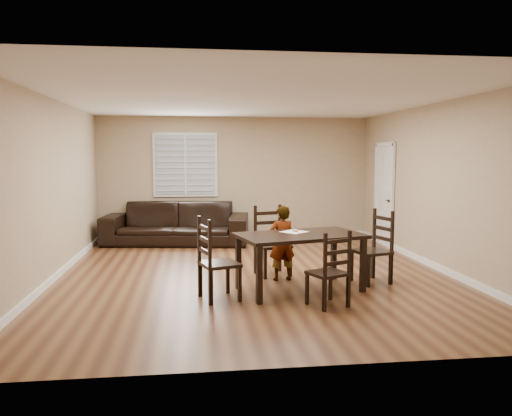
% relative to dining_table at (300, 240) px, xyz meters
% --- Properties ---
extents(ground, '(7.00, 7.00, 0.00)m').
position_rel_dining_table_xyz_m(ground, '(-0.52, 1.03, -0.70)').
color(ground, brown).
rests_on(ground, ground).
extents(room, '(6.04, 7.04, 2.72)m').
position_rel_dining_table_xyz_m(room, '(-0.48, 1.20, 1.11)').
color(room, tan).
rests_on(room, ground).
extents(dining_table, '(1.86, 1.33, 0.79)m').
position_rel_dining_table_xyz_m(dining_table, '(0.00, 0.00, 0.00)').
color(dining_table, black).
rests_on(dining_table, ground).
extents(chair_near, '(0.58, 0.56, 1.08)m').
position_rel_dining_table_xyz_m(chair_near, '(-0.27, 1.04, -0.21)').
color(chair_near, black).
rests_on(chair_near, ground).
extents(chair_far, '(0.55, 0.54, 0.95)m').
position_rel_dining_table_xyz_m(chair_far, '(0.24, -0.85, -0.27)').
color(chair_far, black).
rests_on(chair_far, ground).
extents(chair_left, '(0.57, 0.59, 1.07)m').
position_rel_dining_table_xyz_m(chair_left, '(-1.24, -0.32, -0.21)').
color(chair_left, black).
rests_on(chair_left, ground).
extents(chair_right, '(0.56, 0.59, 1.07)m').
position_rel_dining_table_xyz_m(chair_right, '(1.24, 0.32, -0.21)').
color(chair_right, black).
rests_on(chair_right, ground).
extents(child, '(0.45, 0.33, 1.12)m').
position_rel_dining_table_xyz_m(child, '(-0.15, 0.59, -0.14)').
color(child, gray).
rests_on(child, ground).
extents(napkin, '(0.43, 0.43, 0.00)m').
position_rel_dining_table_xyz_m(napkin, '(-0.05, 0.18, 0.09)').
color(napkin, beige).
rests_on(napkin, dining_table).
extents(donut, '(0.09, 0.09, 0.03)m').
position_rel_dining_table_xyz_m(donut, '(-0.03, 0.19, 0.11)').
color(donut, '#B67941').
rests_on(donut, napkin).
extents(sofa, '(3.12, 1.58, 0.87)m').
position_rel_dining_table_xyz_m(sofa, '(-1.81, 3.92, -0.26)').
color(sofa, black).
rests_on(sofa, ground).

